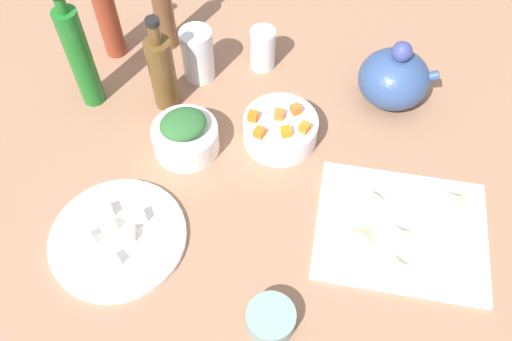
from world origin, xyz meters
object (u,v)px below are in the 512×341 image
object	(u,v)px
bowl_greens	(186,139)
bowl_carrots	(280,130)
cutting_board	(401,230)
teapot	(394,78)
drinking_glass_0	(263,49)
bottle_2	(80,57)
bottle_3	(163,8)
bottle_1	(162,72)
bowl_small_side	(271,319)
plate_tofu	(118,238)
bottle_0	(108,18)
drinking_glass_1	(198,55)

from	to	relation	value
bowl_greens	bowl_carrots	world-z (taller)	bowl_greens
bowl_greens	cutting_board	bearing A→B (deg)	-16.50
teapot	drinking_glass_0	xyz separation A→B (cm)	(-28.38, 5.97, -1.31)
bottle_2	bottle_3	world-z (taller)	bottle_2
bottle_1	bottle_3	bearing A→B (deg)	103.78
bowl_small_side	bottle_2	bearing A→B (deg)	136.03
bowl_small_side	bowl_greens	bearing A→B (deg)	123.30
plate_tofu	bottle_2	xyz separation A→B (cm)	(-15.28, 32.05, 11.50)
bowl_greens	bottle_0	size ratio (longest dim) A/B	0.57
teapot	bottle_1	distance (cm)	47.54
bottle_2	drinking_glass_1	size ratio (longest dim) A/B	2.26
bowl_carrots	teapot	distance (cm)	26.31
plate_tofu	bowl_carrots	xyz separation A→B (cm)	(25.63, 27.40, 2.22)
bowl_greens	bottle_1	xyz separation A→B (cm)	(-6.78, 11.28, 6.26)
bowl_small_side	bottle_3	world-z (taller)	bottle_3
bowl_greens	drinking_glass_1	world-z (taller)	drinking_glass_1
plate_tofu	teapot	bearing A→B (deg)	41.45
cutting_board	bottle_3	size ratio (longest dim) A/B	1.26
bowl_small_side	bottle_2	size ratio (longest dim) A/B	0.29
plate_tofu	bowl_small_side	world-z (taller)	bowl_small_side
cutting_board	bowl_small_side	bearing A→B (deg)	-135.83
bowl_greens	teapot	world-z (taller)	teapot
bottle_0	bottle_3	world-z (taller)	bottle_3
bowl_carrots	bottle_0	size ratio (longest dim) A/B	0.65
plate_tofu	bottle_3	size ratio (longest dim) A/B	1.02
drinking_glass_0	drinking_glass_1	bearing A→B (deg)	-158.20
drinking_glass_0	drinking_glass_1	world-z (taller)	drinking_glass_1
drinking_glass_0	bowl_carrots	bearing A→B (deg)	-71.98
bowl_small_side	drinking_glass_1	xyz separation A→B (cm)	(-23.42, 53.29, 4.26)
cutting_board	bottle_1	distance (cm)	55.57
plate_tofu	bowl_carrots	bearing A→B (deg)	46.91
bowl_greens	plate_tofu	bearing A→B (deg)	-108.58
bowl_carrots	bottle_2	size ratio (longest dim) A/B	0.54
bowl_greens	bowl_small_side	xyz separation A→B (cm)	(21.67, -32.99, -1.03)
bowl_carrots	bottle_3	size ratio (longest dim) A/B	0.62
bowl_carrots	bottle_0	distance (cm)	45.48
plate_tofu	drinking_glass_1	bearing A→B (deg)	82.34
teapot	drinking_glass_1	bearing A→B (deg)	179.10
teapot	bottle_2	distance (cm)	63.69
plate_tofu	bottle_2	size ratio (longest dim) A/B	0.89
bottle_1	drinking_glass_1	distance (cm)	10.77
drinking_glass_0	teapot	bearing A→B (deg)	-11.87
bowl_greens	bottle_0	distance (cm)	33.97
bottle_3	bowl_greens	bearing A→B (deg)	-69.03
plate_tofu	bowl_greens	xyz separation A→B (cm)	(7.46, 22.19, 2.28)
bottle_0	drinking_glass_0	distance (cm)	34.26
bottle_0	teapot	bearing A→B (deg)	-4.58
bowl_small_side	drinking_glass_0	world-z (taller)	drinking_glass_0
cutting_board	drinking_glass_0	world-z (taller)	drinking_glass_0
drinking_glass_0	bowl_small_side	bearing A→B (deg)	-80.18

